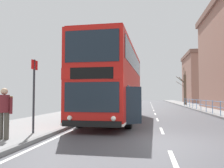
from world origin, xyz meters
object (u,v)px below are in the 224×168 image
object	(u,v)px
double_decker_bus_main	(114,83)
bare_tree_far_00	(185,88)
bus_stop_sign_near	(34,88)
background_building_01	(214,78)
pedestrian_with_backpack	(4,109)

from	to	relation	value
double_decker_bus_main	bare_tree_far_00	bearing A→B (deg)	72.22
bus_stop_sign_near	bare_tree_far_00	distance (m)	31.95
background_building_01	bus_stop_sign_near	bearing A→B (deg)	-112.40
bus_stop_sign_near	background_building_01	bearing A→B (deg)	67.60
pedestrian_with_backpack	bus_stop_sign_near	world-z (taller)	bus_stop_sign_near
pedestrian_with_backpack	bare_tree_far_00	distance (m)	33.34
bus_stop_sign_near	bare_tree_far_00	size ratio (longest dim) A/B	0.45
double_decker_bus_main	bus_stop_sign_near	xyz separation A→B (m)	(-2.25, -5.70, -0.47)
pedestrian_with_backpack	bus_stop_sign_near	bearing A→B (deg)	76.49
bus_stop_sign_near	bare_tree_far_00	bearing A→B (deg)	71.50
bare_tree_far_00	background_building_01	distance (m)	17.29
bare_tree_far_00	background_building_01	size ratio (longest dim) A/B	0.47
double_decker_bus_main	pedestrian_with_backpack	size ratio (longest dim) A/B	6.36
background_building_01	bare_tree_far_00	bearing A→B (deg)	-119.70
bare_tree_far_00	pedestrian_with_backpack	bearing A→B (deg)	-108.29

